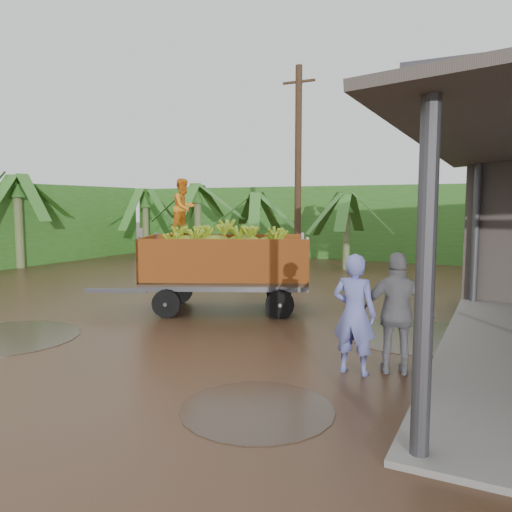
{
  "coord_description": "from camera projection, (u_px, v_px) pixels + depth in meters",
  "views": [
    {
      "loc": [
        6.01,
        -8.98,
        2.72
      ],
      "look_at": [
        0.3,
        2.43,
        1.38
      ],
      "focal_mm": 35.0,
      "sensor_mm": 36.0,
      "label": 1
    }
  ],
  "objects": [
    {
      "name": "ground",
      "position": [
        194.0,
        328.0,
        10.95
      ],
      "size": [
        100.0,
        100.0,
        0.0
      ],
      "primitive_type": "plane",
      "color": "black",
      "rests_on": "ground"
    },
    {
      "name": "hedge_north",
      "position": [
        333.0,
        222.0,
        25.88
      ],
      "size": [
        22.0,
        3.0,
        3.6
      ],
      "primitive_type": "cube",
      "color": "#2D661E",
      "rests_on": "ground"
    },
    {
      "name": "banana_trailer",
      "position": [
        225.0,
        262.0,
        12.68
      ],
      "size": [
        5.62,
        3.51,
        3.37
      ],
      "rotation": [
        0.0,
        0.0,
        0.43
      ],
      "color": "#A85118",
      "rests_on": "ground"
    },
    {
      "name": "man_blue",
      "position": [
        354.0,
        314.0,
        7.96
      ],
      "size": [
        0.73,
        0.5,
        1.94
      ],
      "primitive_type": "imported",
      "rotation": [
        0.0,
        0.0,
        3.1
      ],
      "color": "#6970BF",
      "rests_on": "ground"
    },
    {
      "name": "man_grey",
      "position": [
        398.0,
        313.0,
        7.95
      ],
      "size": [
        1.24,
        0.77,
        1.96
      ],
      "primitive_type": "imported",
      "rotation": [
        0.0,
        0.0,
        3.42
      ],
      "color": "gray",
      "rests_on": "ground"
    },
    {
      "name": "utility_pole",
      "position": [
        298.0,
        173.0,
        17.81
      ],
      "size": [
        1.2,
        0.24,
        7.55
      ],
      "color": "#47301E",
      "rests_on": "ground"
    },
    {
      "name": "banana_plants",
      "position": [
        144.0,
        229.0,
        19.03
      ],
      "size": [
        25.07,
        20.26,
        4.07
      ],
      "color": "#2D661E",
      "rests_on": "ground"
    }
  ]
}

